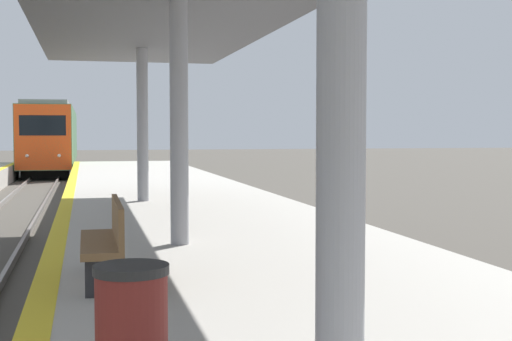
# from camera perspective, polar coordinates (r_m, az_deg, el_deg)

# --- Properties ---
(train) EXTENTS (2.89, 23.39, 4.25)m
(train) POSITION_cam_1_polar(r_m,az_deg,el_deg) (49.76, -15.95, 2.54)
(train) COLOR black
(train) RESTS_ON ground
(trash_bin) EXTENTS (0.49, 0.49, 0.85)m
(trash_bin) POSITION_cam_1_polar(r_m,az_deg,el_deg) (4.76, -9.91, -12.43)
(trash_bin) COLOR maroon
(trash_bin) RESTS_ON platform_right
(bench) EXTENTS (0.44, 1.83, 0.92)m
(bench) POSITION_cam_1_polar(r_m,az_deg,el_deg) (8.24, -11.86, -5.36)
(bench) COLOR brown
(bench) RESTS_ON platform_right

